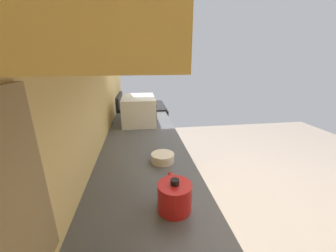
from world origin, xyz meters
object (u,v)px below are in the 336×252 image
Objects in this scene: oven_range at (143,135)px; bowl at (163,157)px; kettle at (175,196)px; microwave at (139,110)px.

bowl is at bearing -176.68° from oven_range.
kettle is (-2.12, -0.10, 0.51)m from oven_range.
kettle is at bearing -174.04° from microwave.
bowl is 0.74× the size of kettle.
microwave is 0.93m from bowl.
microwave is (-0.77, 0.04, 0.58)m from oven_range.
bowl is (-0.92, -0.14, -0.11)m from microwave.
oven_range is 2.18m from kettle.
kettle reaches higher than bowl.
bowl is (-1.68, -0.10, 0.48)m from oven_range.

